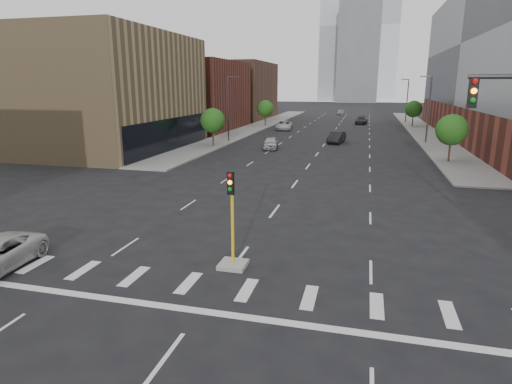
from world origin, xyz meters
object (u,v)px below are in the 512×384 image
at_px(car_deep_right, 361,120).
at_px(median_traffic_signal, 233,247).
at_px(car_near_left, 271,143).
at_px(car_far_left, 284,125).
at_px(car_mid_right, 337,137).
at_px(car_distant, 341,112).

bearing_deg(car_deep_right, median_traffic_signal, -88.35).
relative_size(car_near_left, car_far_left, 0.76).
xyz_separation_m(car_mid_right, car_distant, (-3.01, 58.72, -0.08)).
bearing_deg(median_traffic_signal, car_deep_right, 86.64).
distance_m(car_near_left, car_distant, 66.74).
bearing_deg(median_traffic_signal, car_distant, 90.84).
bearing_deg(car_deep_right, car_near_left, -100.25).
distance_m(car_far_left, car_distant, 43.56).
distance_m(car_mid_right, car_far_left, 18.94).
distance_m(car_near_left, car_mid_right, 10.99).
bearing_deg(car_near_left, car_far_left, 87.89).
xyz_separation_m(car_deep_right, car_distant, (-5.87, 27.86, -0.05)).
distance_m(car_deep_right, car_distant, 28.47).
distance_m(car_mid_right, car_deep_right, 31.00).
height_order(car_near_left, car_distant, car_near_left).
relative_size(median_traffic_signal, car_near_left, 0.99).
xyz_separation_m(car_near_left, car_far_left, (-2.76, 23.65, 0.06)).
distance_m(median_traffic_signal, car_mid_right, 43.63).
height_order(car_mid_right, car_deep_right, car_mid_right).
bearing_deg(car_near_left, median_traffic_signal, -88.95).
relative_size(median_traffic_signal, car_distant, 1.04).
height_order(median_traffic_signal, car_near_left, median_traffic_signal).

